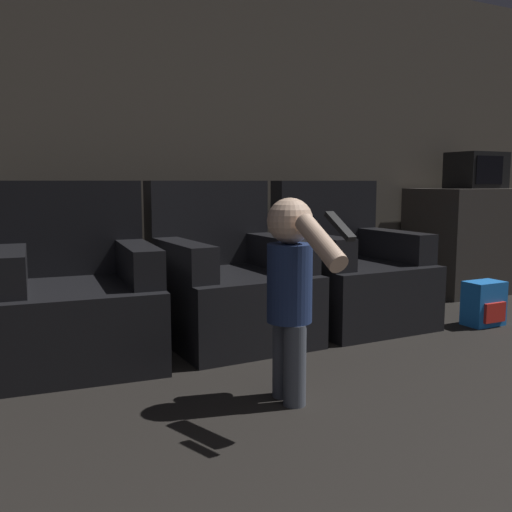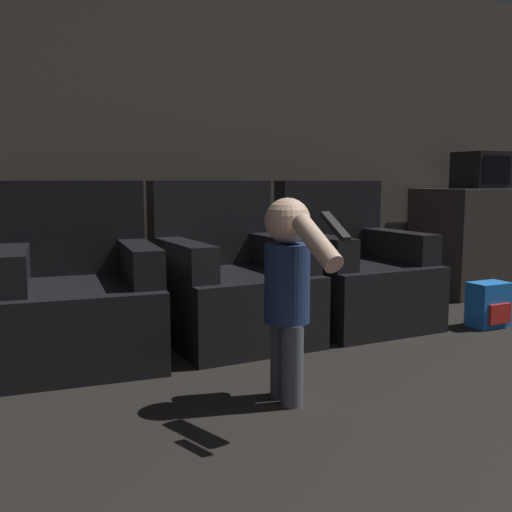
% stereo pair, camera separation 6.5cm
% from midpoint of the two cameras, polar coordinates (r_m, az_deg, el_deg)
% --- Properties ---
extents(wall_back, '(8.40, 0.05, 2.60)m').
position_cam_midpoint_polar(wall_back, '(4.20, -8.49, 12.01)').
color(wall_back, '#51493F').
rests_on(wall_back, ground_plane).
extents(armchair_left, '(0.89, 0.95, 0.97)m').
position_cam_midpoint_polar(armchair_left, '(3.26, -16.77, -4.09)').
color(armchair_left, black).
rests_on(armchair_left, ground_plane).
extents(armchair_middle, '(0.82, 0.89, 0.97)m').
position_cam_midpoint_polar(armchair_middle, '(3.51, -2.11, -2.96)').
color(armchair_middle, black).
rests_on(armchair_middle, ground_plane).
extents(armchair_right, '(0.81, 0.88, 0.97)m').
position_cam_midpoint_polar(armchair_right, '(3.95, 10.01, -1.88)').
color(armchair_right, black).
rests_on(armchair_right, ground_plane).
extents(person_toddler, '(0.20, 0.61, 0.89)m').
position_cam_midpoint_polar(person_toddler, '(2.45, 3.98, -2.75)').
color(person_toddler, '#474C56').
rests_on(person_toddler, ground_plane).
extents(toy_backpack, '(0.26, 0.19, 0.30)m').
position_cam_midpoint_polar(toy_backpack, '(4.12, 22.69, -4.52)').
color(toy_backpack, blue).
rests_on(toy_backpack, ground_plane).
extents(kitchen_counter, '(0.94, 0.66, 0.90)m').
position_cam_midpoint_polar(kitchen_counter, '(5.32, 21.31, 1.45)').
color(kitchen_counter, '#38332D').
rests_on(kitchen_counter, ground_plane).
extents(microwave, '(0.45, 0.35, 0.31)m').
position_cam_midpoint_polar(microwave, '(5.35, 22.13, 7.95)').
color(microwave, black).
rests_on(microwave, kitchen_counter).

